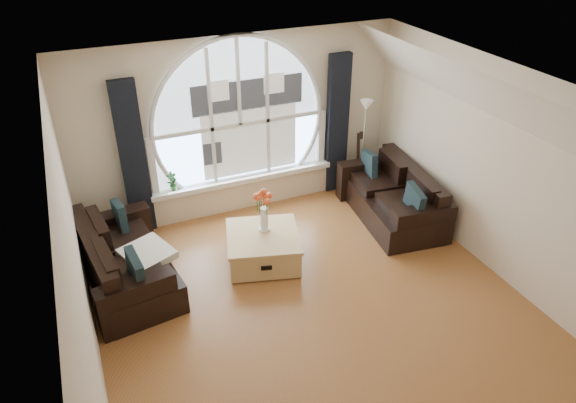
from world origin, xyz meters
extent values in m
cube|color=brown|center=(0.00, 0.00, 0.00)|extent=(5.00, 5.50, 0.01)
cube|color=silver|center=(0.00, 0.00, 2.70)|extent=(5.00, 5.50, 0.01)
cube|color=beige|center=(0.00, 2.75, 1.35)|extent=(5.00, 0.01, 2.70)
cube|color=beige|center=(-2.50, 0.00, 1.35)|extent=(0.01, 5.50, 2.70)
cube|color=beige|center=(2.50, 0.00, 1.35)|extent=(0.01, 5.50, 2.70)
cube|color=silver|center=(2.20, 0.00, 2.35)|extent=(0.92, 5.50, 0.72)
cube|color=silver|center=(0.00, 2.72, 1.62)|extent=(2.60, 0.06, 2.15)
cube|color=white|center=(0.00, 2.65, 0.51)|extent=(2.90, 0.22, 0.08)
cube|color=white|center=(0.00, 2.69, 1.62)|extent=(2.76, 0.08, 2.15)
cube|color=silver|center=(0.15, 2.71, 1.50)|extent=(1.70, 0.02, 1.50)
cube|color=black|center=(-1.60, 2.63, 1.15)|extent=(0.35, 0.12, 2.30)
cube|color=black|center=(1.60, 2.63, 1.15)|extent=(0.35, 0.12, 2.30)
cube|color=black|center=(-2.00, 1.42, 0.40)|extent=(1.15, 1.92, 0.81)
cube|color=black|center=(1.94, 1.44, 0.40)|extent=(1.12, 1.91, 0.81)
cube|color=tan|center=(-0.24, 1.19, 0.23)|extent=(1.18, 1.18, 0.47)
cube|color=silver|center=(-1.75, 1.27, 0.50)|extent=(0.72, 0.72, 0.10)
cube|color=white|center=(-0.18, 1.29, 0.82)|extent=(0.24, 0.24, 0.70)
cube|color=#B2B2B2|center=(1.95, 2.37, 0.80)|extent=(0.24, 0.24, 1.60)
cube|color=brown|center=(1.93, 2.53, 0.53)|extent=(0.41, 0.33, 1.06)
imported|color=#1E6023|center=(-1.10, 2.65, 0.70)|extent=(0.18, 0.14, 0.30)
camera|label=1|loc=(-2.24, -4.30, 4.42)|focal=33.03mm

